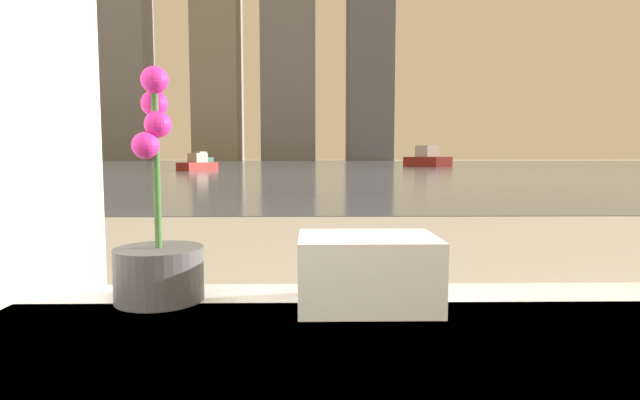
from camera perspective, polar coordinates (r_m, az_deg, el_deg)
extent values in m
cylinder|color=#4C4C4C|center=(0.93, -17.88, -8.04)|extent=(0.15, 0.15, 0.09)
cylinder|color=#38662D|center=(0.91, -18.19, 3.79)|extent=(0.01, 0.01, 0.29)
sphere|color=#DB238E|center=(0.91, -18.39, 12.90)|extent=(0.05, 0.05, 0.05)
sphere|color=#DB238E|center=(0.93, -18.42, 10.41)|extent=(0.05, 0.05, 0.05)
sphere|color=#DB238E|center=(0.91, -18.05, 8.25)|extent=(0.05, 0.05, 0.05)
sphere|color=#DB238E|center=(0.90, -19.32, 5.91)|extent=(0.05, 0.05, 0.05)
cube|color=white|center=(0.87, 5.40, -10.64)|extent=(0.23, 0.17, 0.04)
cube|color=white|center=(0.86, 5.42, -8.06)|extent=(0.23, 0.17, 0.04)
cube|color=white|center=(0.85, 5.44, -5.43)|extent=(0.23, 0.17, 0.04)
cube|color=slate|center=(61.86, -0.76, 4.16)|extent=(180.00, 110.00, 0.01)
cube|color=#335647|center=(81.89, -13.47, 4.49)|extent=(3.45, 4.74, 0.79)
cube|color=#B2A893|center=(81.89, -13.49, 5.09)|extent=(1.78, 2.03, 0.91)
cube|color=maroon|center=(43.79, 12.10, 4.30)|extent=(3.39, 5.08, 0.84)
cube|color=silver|center=(43.79, 12.12, 5.48)|extent=(1.81, 2.13, 0.96)
cube|color=maroon|center=(31.40, -13.79, 3.74)|extent=(2.11, 2.95, 0.49)
cube|color=#B2A893|center=(31.40, -13.81, 4.71)|extent=(1.10, 1.26, 0.56)
cube|color=slate|center=(130.26, -21.61, 20.08)|extent=(11.18, 8.62, 71.27)
cube|color=gray|center=(121.69, -11.63, 14.76)|extent=(10.28, 11.37, 43.64)
cube|color=slate|center=(122.82, -3.67, 21.04)|extent=(12.48, 7.11, 69.88)
cube|color=slate|center=(123.84, 5.70, 21.61)|extent=(10.07, 12.32, 72.87)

